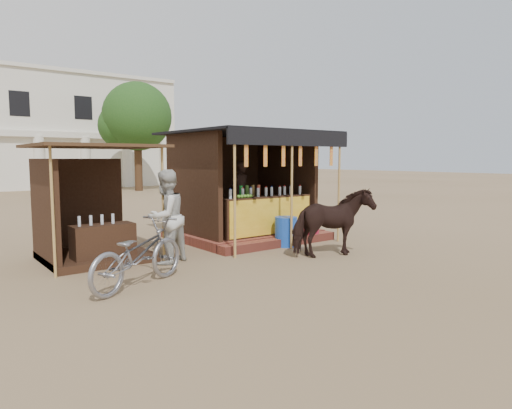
{
  "coord_description": "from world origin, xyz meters",
  "views": [
    {
      "loc": [
        -6.04,
        -6.27,
        2.1
      ],
      "look_at": [
        0.0,
        1.6,
        1.1
      ],
      "focal_mm": 32.0,
      "sensor_mm": 36.0,
      "label": 1
    }
  ],
  "objects": [
    {
      "name": "ground",
      "position": [
        0.0,
        0.0,
        0.0
      ],
      "size": [
        120.0,
        120.0,
        0.0
      ],
      "primitive_type": "plane",
      "color": "#846B4C",
      "rests_on": "ground"
    },
    {
      "name": "main_stall",
      "position": [
        1.0,
        3.36,
        1.03
      ],
      "size": [
        3.6,
        3.61,
        2.78
      ],
      "color": "#983F31",
      "rests_on": "ground"
    },
    {
      "name": "secondary_stall",
      "position": [
        -3.17,
        3.24,
        0.85
      ],
      "size": [
        2.4,
        2.4,
        2.38
      ],
      "color": "#321E12",
      "rests_on": "ground"
    },
    {
      "name": "cow",
      "position": [
        1.13,
        0.39,
        0.74
      ],
      "size": [
        1.88,
        1.2,
        1.47
      ],
      "primitive_type": "imported",
      "rotation": [
        0.0,
        0.0,
        1.32
      ],
      "color": "black",
      "rests_on": "ground"
    },
    {
      "name": "motorbike",
      "position": [
        -3.11,
        0.71,
        0.55
      ],
      "size": [
        2.21,
        1.55,
        1.1
      ],
      "primitive_type": "imported",
      "rotation": [
        0.0,
        0.0,
        2.0
      ],
      "color": "gray",
      "rests_on": "ground"
    },
    {
      "name": "bystander",
      "position": [
        -1.96,
        2.0,
        0.94
      ],
      "size": [
        1.12,
        1.01,
        1.89
      ],
      "primitive_type": "imported",
      "rotation": [
        0.0,
        0.0,
        3.53
      ],
      "color": "beige",
      "rests_on": "ground"
    },
    {
      "name": "blue_barrel",
      "position": [
        1.13,
        1.88,
        0.35
      ],
      "size": [
        0.56,
        0.56,
        0.71
      ],
      "primitive_type": "cylinder",
      "rotation": [
        0.0,
        0.0,
        -0.05
      ],
      "color": "#1848B8",
      "rests_on": "ground"
    },
    {
      "name": "red_crate",
      "position": [
        1.98,
        2.0,
        0.16
      ],
      "size": [
        0.41,
        0.42,
        0.33
      ],
      "primitive_type": "cube",
      "rotation": [
        0.0,
        0.0,
        0.08
      ],
      "color": "maroon",
      "rests_on": "ground"
    },
    {
      "name": "cooler",
      "position": [
        2.54,
        2.6,
        0.23
      ],
      "size": [
        0.76,
        0.66,
        0.46
      ],
      "color": "#186E37",
      "rests_on": "ground"
    },
    {
      "name": "tree",
      "position": [
        5.81,
        22.14,
        4.63
      ],
      "size": [
        4.5,
        4.4,
        7.0
      ],
      "color": "#382314",
      "rests_on": "ground"
    }
  ]
}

